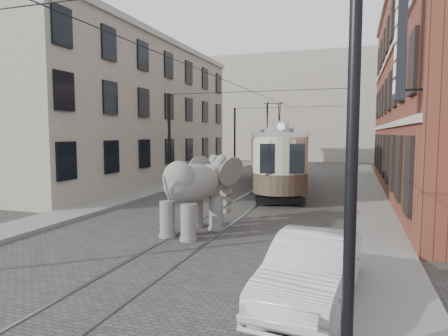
% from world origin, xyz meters
% --- Properties ---
extents(ground, '(120.00, 120.00, 0.00)m').
position_xyz_m(ground, '(0.00, 0.00, 0.00)').
color(ground, '#45423F').
extents(tram_rails, '(1.54, 80.00, 0.02)m').
position_xyz_m(tram_rails, '(0.00, 0.00, 0.01)').
color(tram_rails, slate).
rests_on(tram_rails, ground).
extents(sidewalk_right, '(2.00, 60.00, 0.15)m').
position_xyz_m(sidewalk_right, '(6.00, 0.00, 0.07)').
color(sidewalk_right, slate).
rests_on(sidewalk_right, ground).
extents(sidewalk_left, '(2.00, 60.00, 0.15)m').
position_xyz_m(sidewalk_left, '(-6.50, 0.00, 0.07)').
color(sidewalk_left, slate).
rests_on(sidewalk_left, ground).
extents(stucco_building, '(7.00, 24.00, 10.00)m').
position_xyz_m(stucco_building, '(-11.00, 10.00, 5.00)').
color(stucco_building, gray).
rests_on(stucco_building, ground).
extents(distant_block, '(28.00, 10.00, 14.00)m').
position_xyz_m(distant_block, '(0.00, 40.00, 7.00)').
color(distant_block, gray).
rests_on(distant_block, ground).
extents(catenary, '(11.00, 30.20, 6.00)m').
position_xyz_m(catenary, '(-0.20, 5.00, 3.00)').
color(catenary, black).
rests_on(catenary, ground).
extents(tram, '(6.32, 14.35, 5.58)m').
position_xyz_m(tram, '(0.13, 9.67, 2.79)').
color(tram, beige).
rests_on(tram, ground).
extents(elephant, '(3.40, 4.96, 2.78)m').
position_xyz_m(elephant, '(-0.21, -3.20, 1.39)').
color(elephant, slate).
rests_on(elephant, ground).
extents(parked_car, '(2.07, 4.55, 1.45)m').
position_xyz_m(parked_car, '(4.45, -7.85, 0.72)').
color(parked_car, silver).
rests_on(parked_car, ground).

